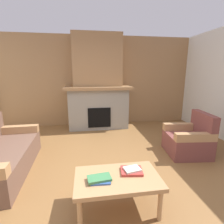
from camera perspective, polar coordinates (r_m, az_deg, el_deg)
ground at (r=2.98m, az=-0.35°, el=-20.14°), size 9.00×9.00×0.00m
wall_back_wood_panel at (r=5.49m, az=-5.01°, el=10.03°), size 6.00×0.12×2.70m
fireplace at (r=5.13m, az=-4.69°, el=7.75°), size 1.90×0.82×2.70m
armchair at (r=3.87m, az=24.09°, el=-8.40°), size 0.84×0.84×0.85m
coffee_table at (r=2.20m, az=1.83°, el=-21.76°), size 1.00×0.60×0.43m
book_stack_near_edge at (r=2.09m, az=-4.07°, el=-21.20°), size 0.28×0.19×0.05m
book_stack_center at (r=2.25m, az=6.52°, el=-18.60°), size 0.28×0.24×0.05m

